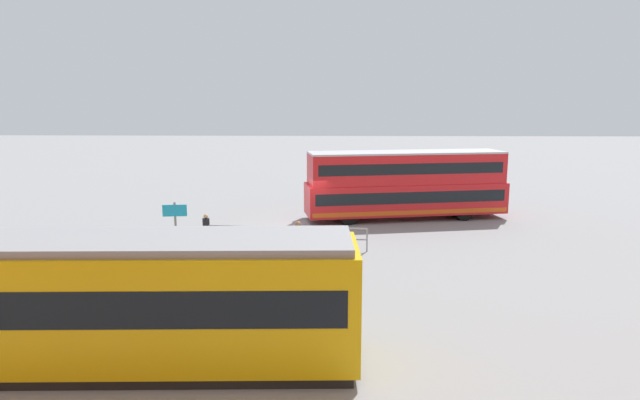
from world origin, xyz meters
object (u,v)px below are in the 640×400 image
object	(u,v)px
tram_yellow	(42,300)
pedestrian_near_railing	(206,228)
pedestrian_crossing	(298,239)
info_sign	(175,219)
double_decker_bus	(406,185)

from	to	relation	value
tram_yellow	pedestrian_near_railing	world-z (taller)	tram_yellow
pedestrian_crossing	info_sign	bearing A→B (deg)	-12.71
double_decker_bus	pedestrian_near_railing	xyz separation A→B (m)	(9.96, 6.62, -1.07)
double_decker_bus	tram_yellow	size ratio (longest dim) A/B	0.74
double_decker_bus	info_sign	xyz separation A→B (m)	(11.03, 7.77, -0.38)
pedestrian_near_railing	tram_yellow	bearing A→B (deg)	83.02
pedestrian_near_railing	pedestrian_crossing	distance (m)	5.02
tram_yellow	info_sign	size ratio (longest dim) A/B	6.84
tram_yellow	pedestrian_crossing	size ratio (longest dim) A/B	8.85
tram_yellow	double_decker_bus	bearing A→B (deg)	-122.29
double_decker_bus	pedestrian_crossing	size ratio (longest dim) A/B	6.53
pedestrian_near_railing	info_sign	distance (m)	1.71
pedestrian_near_railing	info_sign	world-z (taller)	info_sign
info_sign	tram_yellow	bearing A→B (deg)	88.21
pedestrian_crossing	info_sign	distance (m)	5.65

